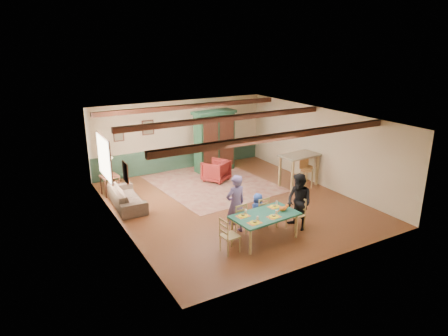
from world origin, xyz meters
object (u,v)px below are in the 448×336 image
dining_chair_end_left (230,235)px  cat (283,208)px  armchair (216,171)px  end_table (110,185)px  dining_chair_end_right (296,214)px  bar_stool_right (307,171)px  dining_chair_far_right (259,212)px  person_child (258,210)px  armoire (214,141)px  dining_chair_far_left (237,218)px  counter_table (299,170)px  sofa (127,197)px  person_woman (299,202)px  dining_table (265,227)px  person_man (236,204)px  bar_stool_left (306,174)px  table_lamp (108,167)px

dining_chair_end_left → cat: (1.59, 0.04, 0.34)m
armchair → end_table: bearing=-38.4°
dining_chair_end_right → bar_stool_right: 3.58m
dining_chair_far_right → person_child: bearing=-90.0°
dining_chair_end_left → end_table: bearing=11.9°
dining_chair_far_right → armoire: (1.26, 4.93, 0.73)m
armoire → person_child: bearing=-110.5°
dining_chair_far_left → counter_table: counter_table is taller
dining_chair_far_left → sofa: 3.81m
dining_chair_end_left → cat: size_ratio=2.64×
person_woman → bar_stool_right: (2.46, 2.51, -0.24)m
dining_table → armoire: 5.91m
sofa → counter_table: 5.86m
person_man → person_child: (0.74, 0.06, -0.34)m
person_woman → bar_stool_left: person_woman is taller
cat → armchair: 4.65m
dining_chair_end_right → person_man: 1.67m
armoire → bar_stool_right: armoire is taller
armoire → armchair: size_ratio=2.79×
end_table → counter_table: 6.39m
person_woman → person_child: size_ratio=1.64×
armchair → counter_table: size_ratio=0.62×
dining_chair_end_left → armoire: bearing=-29.5°
end_table → counter_table: size_ratio=0.48×
person_man → armchair: person_man is taller
bar_stool_left → dining_chair_far_left: bearing=-153.5°
dining_chair_end_left → bar_stool_left: (4.47, 2.48, 0.07)m
person_man → bar_stool_right: person_man is taller
dining_table → person_man: bearing=121.2°
dining_chair_end_right → person_child: bearing=-136.8°
sofa → counter_table: (5.73, -1.19, 0.27)m
person_man → bar_stool_left: size_ratio=1.56×
dining_chair_end_left → dining_chair_end_right: same height
dining_chair_end_left → end_table: 5.39m
person_man → sofa: bearing=-62.7°
cat → end_table: cat is taller
dining_chair_end_left → end_table: (-1.54, 5.17, -0.11)m
end_table → person_man: bearing=-63.5°
dining_chair_far_right → person_man: 0.83m
sofa → table_lamp: bearing=12.0°
person_woman → dining_chair_far_right: bearing=-130.3°
person_man → cat: person_man is taller
armchair → bar_stool_right: bearing=112.6°
table_lamp → dining_chair_far_left: bearing=-63.8°
dining_chair_end_right → counter_table: size_ratio=0.65×
dining_chair_end_right → bar_stool_left: 3.28m
table_lamp → bar_stool_right: (6.23, -2.48, -0.43)m
armoire → end_table: 4.31m
dining_chair_far_left → bar_stool_right: 4.50m
person_child → sofa: bearing=-53.4°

